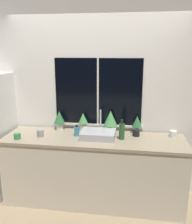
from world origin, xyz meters
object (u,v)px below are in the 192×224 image
Objects in this scene: sink at (98,134)px; mug_green at (17,136)px; potted_plant_far_left at (59,119)px; potted_plant_center_right at (111,120)px; potted_plant_far_right at (137,123)px; soap_bottle at (77,131)px; mug_white at (173,134)px; mug_grey at (40,133)px; mug_black at (136,133)px; bottle_tall at (122,131)px; potted_plant_center_left at (83,121)px.

sink reaches higher than mug_green.
potted_plant_center_right is (0.73, 0.00, 0.02)m from potted_plant_far_left.
potted_plant_far_right is 0.83m from soap_bottle.
mug_white is at bearing -2.65° from potted_plant_far_left.
mug_grey is at bearing -171.89° from mug_white.
mug_grey is (-1.27, -0.32, -0.10)m from potted_plant_far_right.
soap_bottle is 0.80m from mug_black.
soap_bottle is 1.70× the size of mug_black.
mug_white is (0.67, 0.19, -0.07)m from bottle_tall.
potted_plant_far_right is 2.78× the size of mug_white.
mug_green is at bearing -158.59° from potted_plant_center_right.
potted_plant_center_right reaches higher than bottle_tall.
potted_plant_far_right is 2.81× the size of mug_green.
mug_green is (-0.43, -0.46, -0.12)m from potted_plant_far_left.
soap_bottle reaches higher than mug_green.
mug_green is at bearing -149.56° from potted_plant_center_left.
potted_plant_center_right is 0.40m from mug_black.
potted_plant_far_right reaches higher than soap_bottle.
mug_black is (1.26, 0.21, -0.00)m from mug_grey.
mug_black reaches higher than mug_white.
mug_green is (-1.53, -0.46, -0.10)m from potted_plant_far_right.
potted_plant_center_right reaches higher than mug_grey.
bottle_tall is at bearing 3.02° from mug_grey.
mug_black reaches higher than mug_green.
potted_plant_center_right is at bearing 162.62° from mug_black.
potted_plant_center_right is at bearing 0.00° from potted_plant_center_left.
potted_plant_center_right reaches higher than potted_plant_far_left.
mug_white is at bearing 16.06° from bottle_tall.
sink reaches higher than mug_grey.
mug_green is at bearing -171.81° from bottle_tall.
bottle_tall is (-0.19, -0.26, -0.03)m from potted_plant_far_right.
potted_plant_center_right reaches higher than mug_white.
potted_plant_center_right is 1.16× the size of bottle_tall.
soap_bottle is at bearing 11.33° from mug_grey.
potted_plant_center_left is 0.62m from mug_grey.
mug_green is (-0.74, -0.23, -0.03)m from soap_bottle.
potted_plant_far_right reaches higher than mug_green.
mug_black is 1.56m from mug_green.
soap_bottle is 1.74× the size of mug_green.
mug_grey is at bearing 27.51° from mug_green.
mug_grey reaches higher than mug_white.
potted_plant_center_left is 2.96× the size of mug_green.
sink is 0.51m from mug_black.
mug_white is at bearing -4.96° from potted_plant_center_right.
sink is 1.45× the size of potted_plant_center_right.
potted_plant_center_right is 0.32m from bottle_tall.
mug_white is (0.47, -0.07, -0.10)m from potted_plant_far_right.
potted_plant_center_right is 0.97m from mug_grey.
potted_plant_far_right is at bearing 26.34° from sink.
mug_green is at bearing -168.50° from sink.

